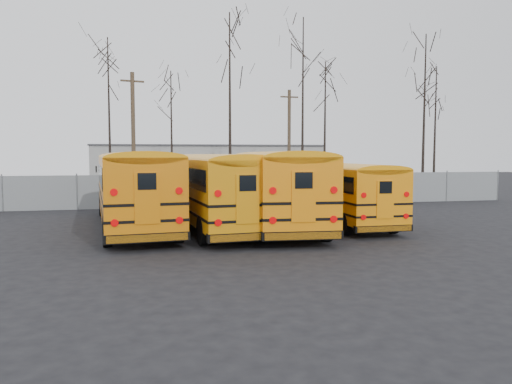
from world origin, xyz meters
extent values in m
plane|color=black|center=(0.00, 0.00, 0.00)|extent=(120.00, 120.00, 0.00)
cube|color=gray|center=(0.00, 12.00, 1.00)|extent=(40.00, 0.04, 2.00)
cube|color=#A5A4A0|center=(2.00, 32.00, 2.00)|extent=(22.00, 8.00, 4.00)
cylinder|color=black|center=(-5.42, -0.50, 0.55)|extent=(0.41, 1.12, 1.09)
cylinder|color=black|center=(-2.96, -0.25, 0.55)|extent=(0.41, 1.12, 1.09)
cylinder|color=black|center=(-6.33, 8.63, 0.55)|extent=(0.41, 1.12, 1.09)
cylinder|color=black|center=(-3.87, 8.88, 0.55)|extent=(0.41, 1.12, 1.09)
cube|color=orange|center=(-4.54, 3.16, 1.83)|extent=(3.73, 10.38, 2.57)
cube|color=orange|center=(-5.14, 9.13, 1.09)|extent=(2.63, 2.09, 1.09)
cube|color=black|center=(-4.52, 2.94, 2.40)|extent=(3.66, 9.29, 0.76)
cube|color=black|center=(-4.63, 4.08, 1.04)|extent=(3.95, 12.25, 0.10)
cube|color=black|center=(-4.63, 4.08, 1.58)|extent=(3.95, 12.25, 0.10)
cube|color=black|center=(-4.05, -1.79, 0.49)|extent=(2.81, 0.52, 0.31)
cube|color=black|center=(-5.23, 10.00, 0.49)|extent=(2.63, 0.48, 0.28)
cube|color=orange|center=(-4.03, -1.90, 1.80)|extent=(0.82, 0.13, 1.69)
cylinder|color=#B20505|center=(-5.06, -2.02, 1.04)|extent=(0.24, 0.07, 0.24)
cylinder|color=#B20505|center=(-3.00, -1.81, 1.04)|extent=(0.24, 0.07, 0.24)
cylinder|color=#B20505|center=(-5.06, -2.02, 2.02)|extent=(0.24, 0.07, 0.24)
cylinder|color=#B20505|center=(-3.00, -1.81, 2.02)|extent=(0.24, 0.07, 0.24)
cylinder|color=black|center=(-2.12, -0.96, 0.53)|extent=(0.39, 1.08, 1.06)
cylinder|color=black|center=(0.26, -0.74, 0.53)|extent=(0.39, 1.08, 1.06)
cylinder|color=black|center=(-2.95, 7.89, 0.53)|extent=(0.39, 1.08, 1.06)
cylinder|color=black|center=(-0.57, 8.11, 0.53)|extent=(0.39, 1.08, 1.06)
cube|color=orange|center=(-1.25, 2.58, 1.77)|extent=(3.55, 10.04, 2.49)
cube|color=orange|center=(-1.79, 8.37, 1.06)|extent=(2.54, 2.01, 1.06)
cube|color=black|center=(-1.23, 2.36, 2.33)|extent=(3.49, 8.99, 0.74)
cube|color=black|center=(-1.33, 3.47, 1.01)|extent=(3.75, 11.86, 0.10)
cube|color=black|center=(-1.33, 3.47, 1.53)|extent=(3.75, 11.86, 0.10)
cube|color=black|center=(-0.80, -2.22, 0.48)|extent=(2.72, 0.48, 0.30)
cube|color=black|center=(-1.87, 9.21, 0.48)|extent=(2.55, 0.45, 0.28)
cube|color=orange|center=(-0.79, -2.33, 1.75)|extent=(0.79, 0.12, 1.64)
cylinder|color=#B20505|center=(-1.79, -2.44, 1.01)|extent=(0.24, 0.06, 0.23)
cylinder|color=#B20505|center=(0.21, -2.25, 1.01)|extent=(0.24, 0.06, 0.23)
cylinder|color=#B20505|center=(-1.79, -2.44, 1.96)|extent=(0.24, 0.06, 0.23)
cylinder|color=#B20505|center=(0.21, -2.25, 1.96)|extent=(0.24, 0.06, 0.23)
cylinder|color=black|center=(-0.08, -0.97, 0.55)|extent=(0.38, 1.12, 1.10)
cylinder|color=black|center=(2.40, -1.14, 0.55)|extent=(0.38, 1.12, 1.10)
cylinder|color=black|center=(0.56, 8.22, 0.55)|extent=(0.38, 1.12, 1.10)
cylinder|color=black|center=(3.03, 8.05, 0.55)|extent=(0.38, 1.12, 1.10)
cube|color=orange|center=(1.41, 2.50, 1.84)|extent=(3.44, 10.36, 2.58)
cube|color=orange|center=(1.82, 8.52, 1.10)|extent=(2.59, 2.03, 1.10)
cube|color=black|center=(1.39, 2.28, 2.41)|extent=(3.41, 9.27, 0.77)
cube|color=black|center=(1.47, 3.43, 1.04)|extent=(3.60, 12.25, 0.10)
cube|color=black|center=(1.47, 3.43, 1.59)|extent=(3.60, 12.25, 0.10)
cube|color=black|center=(1.06, -2.48, 0.49)|extent=(2.82, 0.43, 0.31)
cube|color=black|center=(1.88, 9.39, 0.49)|extent=(2.64, 0.40, 0.29)
cube|color=orange|center=(1.05, -2.60, 1.81)|extent=(0.82, 0.10, 1.70)
cylinder|color=#B20505|center=(0.01, -2.54, 1.04)|extent=(0.24, 0.06, 0.24)
cylinder|color=#B20505|center=(2.09, -2.68, 1.04)|extent=(0.24, 0.06, 0.24)
cylinder|color=#B20505|center=(0.01, -2.54, 2.03)|extent=(0.24, 0.06, 0.24)
cylinder|color=#B20505|center=(2.09, -2.68, 2.03)|extent=(0.24, 0.06, 0.24)
cylinder|color=black|center=(3.64, 0.04, 0.46)|extent=(0.27, 0.93, 0.92)
cylinder|color=black|center=(5.73, 0.06, 0.46)|extent=(0.27, 0.93, 0.92)
cylinder|color=black|center=(3.55, 7.79, 0.46)|extent=(0.27, 0.93, 0.92)
cylinder|color=black|center=(5.63, 7.82, 0.46)|extent=(0.27, 0.93, 0.92)
cube|color=orange|center=(4.65, 3.05, 1.55)|extent=(2.41, 8.61, 2.17)
cube|color=orange|center=(4.59, 8.13, 0.92)|extent=(2.10, 1.59, 0.92)
cube|color=black|center=(4.65, 2.87, 2.03)|extent=(2.44, 7.69, 0.65)
cube|color=black|center=(4.64, 3.83, 0.88)|extent=(2.46, 10.20, 0.08)
cube|color=black|center=(4.64, 3.83, 1.34)|extent=(2.46, 10.20, 0.08)
cube|color=black|center=(4.70, -1.15, 0.42)|extent=(2.37, 0.23, 0.26)
cube|color=black|center=(4.58, 8.87, 0.42)|extent=(2.22, 0.21, 0.24)
cube|color=orange|center=(4.70, -1.25, 1.52)|extent=(0.69, 0.05, 1.43)
cylinder|color=#B20505|center=(3.82, -1.27, 0.88)|extent=(0.20, 0.04, 0.20)
cylinder|color=#B20505|center=(5.57, -1.25, 0.88)|extent=(0.20, 0.04, 0.20)
cylinder|color=#B20505|center=(3.82, -1.27, 1.71)|extent=(0.20, 0.04, 0.20)
cylinder|color=#B20505|center=(5.57, -1.25, 1.71)|extent=(0.20, 0.04, 0.20)
cylinder|color=#473928|center=(-4.83, 14.71, 4.21)|extent=(0.26, 0.26, 8.42)
cube|color=#473928|center=(-4.83, 14.71, 7.86)|extent=(1.48, 0.47, 0.11)
cylinder|color=#4A3A2A|center=(6.80, 18.94, 4.08)|extent=(0.25, 0.25, 8.15)
cube|color=#4A3A2A|center=(6.80, 18.94, 7.61)|extent=(1.45, 0.26, 0.11)
cone|color=black|center=(-6.37, 15.91, 5.40)|extent=(0.26, 0.26, 10.81)
cone|color=black|center=(-2.27, 17.30, 4.51)|extent=(0.26, 0.26, 9.02)
cone|color=black|center=(1.50, 14.96, 6.30)|extent=(0.26, 0.26, 12.60)
cone|color=black|center=(6.83, 15.65, 6.38)|extent=(0.26, 0.26, 12.77)
cone|color=black|center=(8.94, 16.82, 5.01)|extent=(0.26, 0.26, 10.01)
cone|color=black|center=(15.19, 13.71, 5.80)|extent=(0.26, 0.26, 11.59)
cone|color=black|center=(17.81, 16.50, 4.97)|extent=(0.26, 0.26, 9.93)
camera|label=1|loc=(-4.05, -18.39, 3.23)|focal=35.00mm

